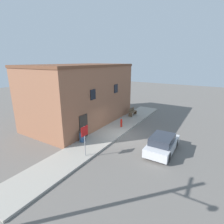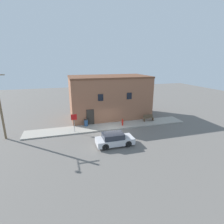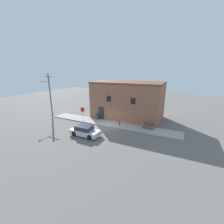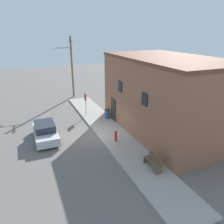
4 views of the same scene
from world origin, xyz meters
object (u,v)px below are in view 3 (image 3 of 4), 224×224
(stop_sign, at_px, (83,111))
(trash_bin, at_px, (97,117))
(fire_hydrant, at_px, (120,123))
(utility_pole, at_px, (49,93))
(bench, at_px, (149,126))
(parked_car, at_px, (85,131))

(stop_sign, xyz_separation_m, trash_bin, (1.61, 1.68, -1.10))
(fire_hydrant, relative_size, utility_pole, 0.11)
(bench, relative_size, utility_pole, 0.19)
(fire_hydrant, height_order, stop_sign, stop_sign)
(bench, distance_m, utility_pole, 18.26)
(trash_bin, distance_m, parked_car, 6.38)
(utility_pole, xyz_separation_m, parked_car, (11.10, -4.72, -3.50))
(trash_bin, bearing_deg, fire_hydrant, -13.76)
(fire_hydrant, xyz_separation_m, utility_pole, (-13.74, -0.19, 3.58))
(trash_bin, relative_size, utility_pole, 0.12)
(fire_hydrant, relative_size, bench, 0.59)
(fire_hydrant, relative_size, trash_bin, 0.96)
(stop_sign, distance_m, parked_car, 5.77)
(utility_pole, height_order, parked_car, utility_pole)
(parked_car, bearing_deg, bench, 39.72)
(bench, relative_size, parked_car, 0.38)
(fire_hydrant, relative_size, parked_car, 0.22)
(trash_bin, distance_m, utility_pole, 9.86)
(stop_sign, xyz_separation_m, utility_pole, (-7.49, 0.35, 2.46))
(stop_sign, height_order, utility_pole, utility_pole)
(fire_hydrant, bearing_deg, stop_sign, -175.08)
(stop_sign, relative_size, utility_pole, 0.29)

